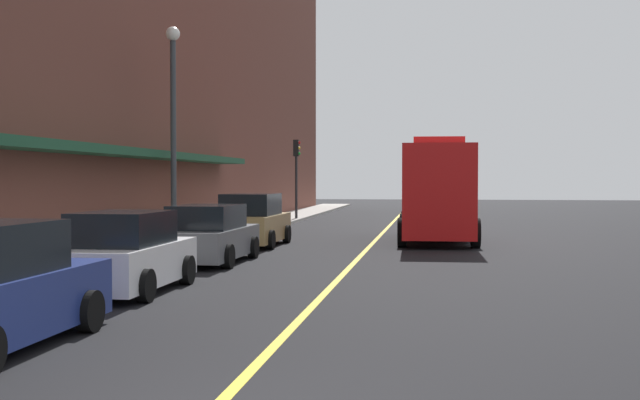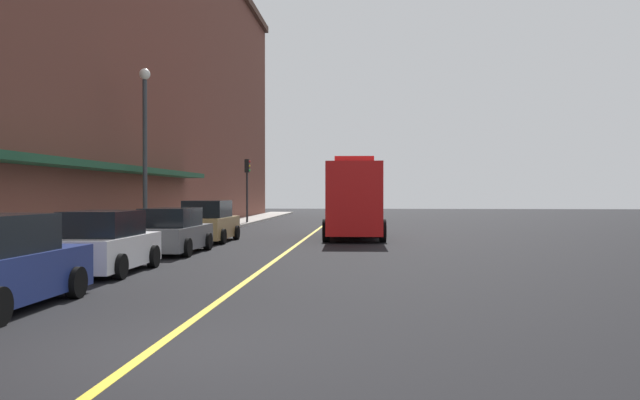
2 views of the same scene
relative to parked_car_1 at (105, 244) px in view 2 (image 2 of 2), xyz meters
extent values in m
plane|color=black|center=(4.03, 16.89, -0.78)|extent=(112.00, 112.00, 0.00)
cube|color=#ADA8A0|center=(-2.17, 16.89, -0.70)|extent=(2.40, 70.00, 0.15)
cube|color=gold|center=(4.03, 16.89, -0.77)|extent=(0.16, 70.00, 0.01)
cube|color=brown|center=(-8.49, 15.89, 8.67)|extent=(10.23, 64.00, 18.89)
cube|color=#19472D|center=(-2.82, 7.89, 2.32)|extent=(1.20, 22.40, 0.24)
cylinder|color=black|center=(1.07, -4.02, -0.46)|extent=(0.22, 0.64, 0.64)
cube|color=silver|center=(0.00, 0.06, -0.19)|extent=(1.74, 4.12, 0.82)
cube|color=black|center=(0.00, -0.15, 0.55)|extent=(1.55, 2.27, 0.67)
cylinder|color=black|center=(-0.88, 1.32, -0.46)|extent=(0.23, 0.64, 0.64)
cylinder|color=black|center=(0.85, 1.34, -0.46)|extent=(0.23, 0.64, 0.64)
cylinder|color=black|center=(-0.85, -1.22, -0.46)|extent=(0.23, 0.64, 0.64)
cylinder|color=black|center=(0.87, -1.21, -0.46)|extent=(0.23, 0.64, 0.64)
cube|color=#595B60|center=(0.08, 5.71, -0.21)|extent=(1.82, 4.38, 0.79)
cube|color=black|center=(0.08, 5.49, 0.51)|extent=(1.63, 2.42, 0.64)
cylinder|color=black|center=(-0.81, 7.07, -0.46)|extent=(0.23, 0.64, 0.64)
cylinder|color=black|center=(0.99, 7.05, -0.46)|extent=(0.23, 0.64, 0.64)
cylinder|color=black|center=(-0.84, 4.36, -0.46)|extent=(0.23, 0.64, 0.64)
cylinder|color=black|center=(0.97, 4.34, -0.46)|extent=(0.23, 0.64, 0.64)
cube|color=#A5844C|center=(-0.01, 11.23, -0.15)|extent=(1.88, 4.37, 0.90)
cube|color=black|center=(-0.01, 11.02, 0.67)|extent=(1.68, 2.41, 0.74)
cylinder|color=black|center=(-0.92, 12.59, -0.46)|extent=(0.23, 0.64, 0.64)
cylinder|color=black|center=(0.94, 12.57, -0.46)|extent=(0.23, 0.64, 0.64)
cylinder|color=black|center=(-0.95, 9.90, -0.46)|extent=(0.23, 0.64, 0.64)
cylinder|color=black|center=(0.91, 9.88, -0.46)|extent=(0.23, 0.64, 0.64)
cube|color=red|center=(6.37, 11.36, 1.12)|extent=(2.47, 2.18, 3.19)
cube|color=red|center=(6.28, 15.33, 0.99)|extent=(2.53, 5.23, 2.93)
cube|color=red|center=(6.37, 11.36, 2.83)|extent=(1.71, 0.64, 0.24)
cylinder|color=black|center=(7.59, 11.47, -0.28)|extent=(0.32, 1.01, 1.00)
cylinder|color=black|center=(5.14, 11.41, -0.28)|extent=(0.32, 1.01, 1.00)
cylinder|color=black|center=(7.52, 14.70, -0.28)|extent=(0.32, 1.01, 1.00)
cylinder|color=black|center=(5.07, 14.65, -0.28)|extent=(0.32, 1.01, 1.00)
cylinder|color=black|center=(7.48, 16.80, -0.28)|extent=(0.32, 1.01, 1.00)
cylinder|color=black|center=(5.02, 16.75, -0.28)|extent=(0.32, 1.01, 1.00)
cylinder|color=#4C4C51|center=(-1.32, 7.10, -0.10)|extent=(0.07, 0.07, 1.05)
cube|color=black|center=(-1.32, 7.10, 0.56)|extent=(0.14, 0.18, 0.28)
cylinder|color=#33383D|center=(-1.92, 8.54, 2.62)|extent=(0.18, 0.18, 6.50)
sphere|color=white|center=(-1.92, 8.54, 6.09)|extent=(0.44, 0.44, 0.44)
cylinder|color=#232326|center=(-1.27, 26.94, 1.07)|extent=(0.14, 0.14, 3.40)
cube|color=black|center=(-1.27, 26.94, 3.22)|extent=(0.28, 0.36, 0.90)
sphere|color=red|center=(-1.11, 26.94, 3.52)|extent=(0.16, 0.16, 0.16)
sphere|color=gold|center=(-1.11, 26.94, 3.22)|extent=(0.16, 0.16, 0.16)
sphere|color=green|center=(-1.11, 26.94, 2.92)|extent=(0.16, 0.16, 0.16)
camera|label=1|loc=(6.21, -15.10, 1.54)|focal=43.81mm
camera|label=2|loc=(6.93, -16.57, 1.34)|focal=36.18mm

